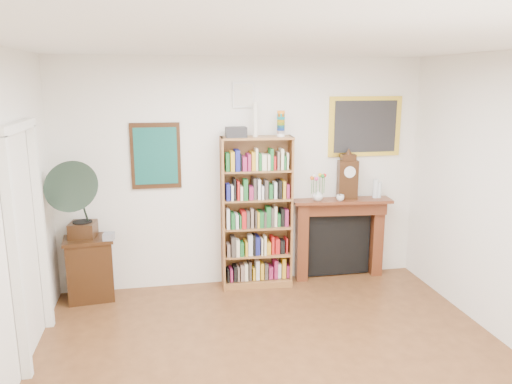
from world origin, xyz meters
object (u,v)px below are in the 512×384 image
fireplace (339,231)px  bottle_right (379,190)px  bookshelf (257,204)px  gramophone (78,196)px  side_cabinet (90,269)px  mantel_clock (348,177)px  flower_vase (318,195)px  cd_stack (109,236)px  bottle_left (376,189)px  teacup (340,198)px

fireplace → bottle_right: (0.49, -0.06, 0.54)m
bookshelf → fireplace: 1.19m
gramophone → bottle_right: bearing=8.8°
side_cabinet → mantel_clock: mantel_clock is taller
bookshelf → mantel_clock: (1.17, 0.05, 0.28)m
side_cabinet → gramophone: bearing=-124.3°
side_cabinet → fireplace: size_ratio=0.59×
bottle_right → gramophone: bearing=-177.2°
flower_vase → gramophone: bearing=-176.7°
gramophone → cd_stack: (0.30, -0.01, -0.49)m
bookshelf → fireplace: (1.10, 0.08, -0.43)m
bottle_left → side_cabinet: bearing=-178.8°
bookshelf → side_cabinet: bookshelf is taller
flower_vase → bottle_left: bearing=0.9°
cd_stack → flower_vase: flower_vase is taller
flower_vase → fireplace: bearing=11.4°
cd_stack → bottle_left: 3.32m
teacup → bottle_right: size_ratio=0.49×
fireplace → flower_vase: size_ratio=8.97×
flower_vase → teacup: bearing=-13.0°
cd_stack → bottle_right: size_ratio=0.60×
gramophone → mantel_clock: (3.21, 0.20, 0.05)m
cd_stack → side_cabinet: bearing=155.8°
gramophone → bottle_right: size_ratio=4.67×
cd_stack → mantel_clock: (2.91, 0.20, 0.53)m
gramophone → mantel_clock: 3.22m
bookshelf → mantel_clock: size_ratio=3.80×
bottle_left → flower_vase: bearing=-179.1°
teacup → mantel_clock: bearing=38.1°
teacup → bottle_right: (0.55, 0.07, 0.06)m
bottle_left → gramophone: bearing=-177.2°
bookshelf → gramophone: 2.06m
side_cabinet → bottle_right: bearing=-4.9°
side_cabinet → cd_stack: bearing=-30.2°
fireplace → mantel_clock: 0.72m
bottle_left → bottle_right: bearing=-1.6°
bookshelf → flower_vase: 0.78m
bookshelf → gramophone: (-2.04, -0.15, 0.23)m
fireplace → bottle_right: 0.73m
mantel_clock → bookshelf: bearing=-172.6°
fireplace → mantel_clock: size_ratio=2.24×
gramophone → teacup: 3.10m
bookshelf → flower_vase: (0.77, 0.01, 0.08)m
flower_vase → bottle_left: bottle_left is taller
side_cabinet → teacup: 3.12m
cd_stack → bottle_right: bottle_right is taller
flower_vase → bottle_right: (0.82, 0.01, 0.03)m
mantel_clock → flower_vase: size_ratio=4.01×
side_cabinet → fireplace: fireplace is taller
teacup → side_cabinet: bearing=179.9°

